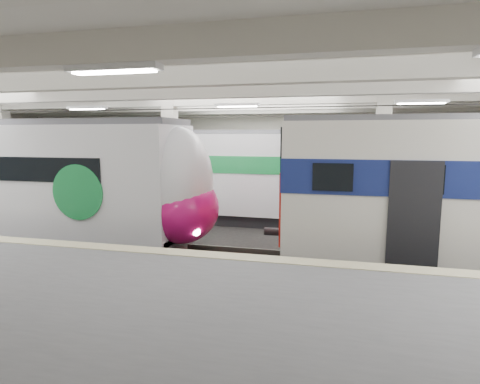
# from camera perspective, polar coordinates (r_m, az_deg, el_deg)

# --- Properties ---
(station_hall) EXTENTS (36.00, 24.00, 5.75)m
(station_hall) POSITION_cam_1_polar(r_m,az_deg,el_deg) (10.79, -5.28, 4.62)
(station_hall) COLOR black
(station_hall) RESTS_ON ground
(modern_emu) EXTENTS (13.64, 2.82, 4.41)m
(modern_emu) POSITION_cam_1_polar(r_m,az_deg,el_deg) (15.61, -25.81, 0.95)
(modern_emu) COLOR silver
(modern_emu) RESTS_ON ground
(far_train) EXTENTS (12.78, 2.90, 4.11)m
(far_train) POSITION_cam_1_polar(r_m,az_deg,el_deg) (19.49, -12.35, 2.71)
(far_train) COLOR silver
(far_train) RESTS_ON ground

